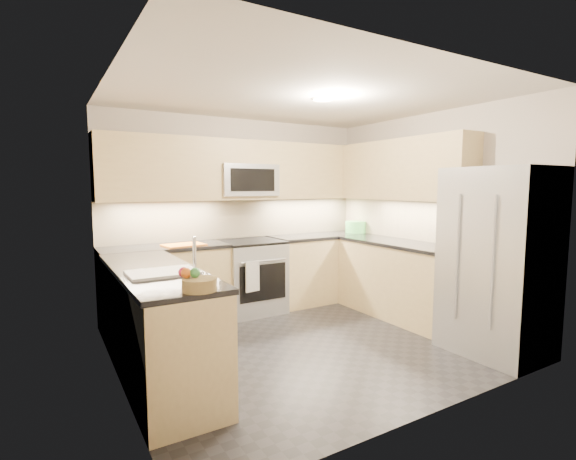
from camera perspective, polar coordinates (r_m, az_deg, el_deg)
The scene contains 36 objects.
floor at distance 4.49m, azimuth 2.37°, elevation -15.17°, with size 3.60×3.20×0.00m, color black.
ceiling at distance 4.28m, azimuth 2.52°, elevation 17.84°, with size 3.60×3.20×0.02m, color beige.
wall_back at distance 5.61m, azimuth -6.55°, elevation 2.16°, with size 3.60×0.02×2.50m, color beige.
wall_front at distance 3.01m, azimuth 19.40°, elevation -1.44°, with size 3.60×0.02×2.50m, color beige.
wall_left at distance 3.56m, azimuth -22.60°, elevation -0.46°, with size 0.02×3.20×2.50m, color beige.
wall_right at distance 5.40m, azimuth 18.63°, elevation 1.74°, with size 0.02×3.20×2.50m, color beige.
base_cab_back_left at distance 5.09m, azimuth -16.38°, elevation -7.56°, with size 1.42×0.60×0.90m, color #DDC285.
base_cab_back_right at distance 5.99m, azimuth 4.33°, elevation -5.29°, with size 1.42×0.60×0.90m, color #DDC285.
base_cab_right at distance 5.40m, azimuth 15.04°, elevation -6.74°, with size 0.60×1.70×0.90m, color #DDC285.
base_cab_peninsula at distance 3.78m, azimuth -17.49°, elevation -12.34°, with size 0.60×2.00×0.90m, color #DDC285.
countertop_back_left at distance 5.00m, azimuth -16.54°, elevation -2.31°, with size 1.42×0.63×0.04m, color black.
countertop_back_right at distance 5.92m, azimuth 4.36°, elevation -0.82°, with size 1.42×0.63×0.04m, color black.
countertop_right at distance 5.31m, azimuth 15.18°, elevation -1.79°, with size 0.63×1.70×0.04m, color black.
countertop_peninsula at distance 3.66m, azimuth -17.72°, elevation -5.34°, with size 0.63×2.00×0.04m, color black.
upper_cab_back at distance 5.44m, azimuth -5.86°, elevation 8.11°, with size 3.60×0.35×0.75m, color #DDC285.
upper_cab_right at distance 5.45m, azimuth 15.41°, elevation 7.93°, with size 0.35×1.95×0.75m, color #DDC285.
backsplash_back at distance 5.61m, azimuth -6.53°, elevation 1.60°, with size 3.60×0.01×0.51m, color #C0B08B.
backsplash_right at distance 5.70m, azimuth 15.15°, elevation 1.50°, with size 0.01×2.30×0.51m, color #C0B08B.
gas_range at distance 5.43m, azimuth -5.04°, elevation -6.43°, with size 0.76×0.65×0.91m, color #ABAEB3.
range_cooktop at distance 5.35m, azimuth -5.08°, elevation -1.61°, with size 0.76×0.65×0.03m, color black.
oven_door_glass at distance 5.14m, azimuth -3.42°, elevation -7.18°, with size 0.62×0.02×0.45m, color black.
oven_handle at distance 5.07m, azimuth -3.34°, elevation -4.25°, with size 0.02×0.02×0.60m, color #B2B5BA.
microwave at distance 5.41m, azimuth -5.74°, elevation 6.80°, with size 0.76×0.40×0.40m, color #A5A8AD.
microwave_door at distance 5.23m, azimuth -4.78°, elevation 6.84°, with size 0.60×0.01×0.28m, color black.
refrigerator at distance 4.48m, azimuth 26.76°, elevation -3.91°, with size 0.70×0.90×1.80m, color #ADB0B5.
fridge_handle_left at distance 4.07m, azimuth 26.12°, elevation -4.11°, with size 0.02×0.02×1.20m, color #B2B5BA.
fridge_handle_right at distance 4.27m, azimuth 22.08°, elevation -3.48°, with size 0.02×0.02×1.20m, color #B2B5BA.
sink_basin at distance 3.43m, azimuth -16.75°, elevation -6.74°, with size 0.52×0.38×0.16m, color white.
faucet at distance 3.46m, azimuth -12.67°, elevation -3.14°, with size 0.03×0.03×0.28m, color silver.
utensil_bowl at distance 6.22m, azimuth 9.21°, elevation 0.41°, with size 0.29×0.29×0.17m, color #4DB550.
cutting_board at distance 4.97m, azimuth -14.05°, elevation -1.98°, with size 0.45×0.32×0.01m, color orange.
fruit_basket at distance 2.81m, azimuth -12.01°, elevation -7.31°, with size 0.23×0.23×0.08m, color olive.
fruit_apple at distance 2.85m, azimuth -14.09°, elevation -5.63°, with size 0.07×0.07×0.07m, color #BC1537.
fruit_pear at distance 2.82m, azimuth -12.61°, elevation -5.72°, with size 0.07×0.07×0.07m, color green.
dish_towel_check at distance 5.01m, azimuth -4.88°, elevation -6.36°, with size 0.19×0.02×0.37m, color silver.
fruit_orange at distance 2.83m, azimuth -13.75°, elevation -5.74°, with size 0.07×0.07×0.07m, color orange.
Camera 1 is at (-2.30, -3.50, 1.62)m, focal length 26.00 mm.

